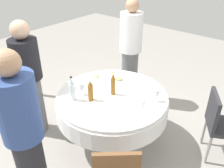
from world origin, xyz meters
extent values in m
plane|color=gray|center=(0.00, 0.00, 0.00)|extent=(10.00, 10.00, 0.00)
cylinder|color=white|center=(0.00, 0.00, 0.72)|extent=(1.33, 1.33, 0.04)
cylinder|color=white|center=(0.00, 0.00, 0.59)|extent=(1.36, 1.36, 0.22)
cylinder|color=slate|center=(0.00, 0.00, 0.24)|extent=(0.14, 0.14, 0.48)
cylinder|color=slate|center=(0.00, 0.00, 0.01)|extent=(0.56, 0.56, 0.03)
cylinder|color=silver|center=(-0.28, -0.37, 0.84)|extent=(0.07, 0.07, 0.21)
cone|color=silver|center=(-0.28, -0.37, 0.99)|extent=(0.06, 0.06, 0.09)
cylinder|color=black|center=(-0.28, -0.37, 1.04)|extent=(0.03, 0.03, 0.01)
cylinder|color=#8C5619|center=(0.00, 0.02, 0.85)|extent=(0.06, 0.06, 0.21)
cone|color=#8C5619|center=(0.00, 0.02, 0.99)|extent=(0.05, 0.05, 0.08)
cylinder|color=gold|center=(0.00, 0.02, 1.03)|extent=(0.03, 0.03, 0.01)
cylinder|color=#8C5619|center=(-0.12, -0.24, 0.84)|extent=(0.06, 0.06, 0.20)
cone|color=#8C5619|center=(-0.12, -0.24, 0.97)|extent=(0.06, 0.06, 0.06)
cylinder|color=silver|center=(-0.12, -0.24, 1.00)|extent=(0.02, 0.02, 0.01)
cylinder|color=white|center=(-0.28, -0.23, 0.74)|extent=(0.06, 0.06, 0.00)
cylinder|color=white|center=(-0.28, -0.23, 0.78)|extent=(0.01, 0.01, 0.08)
cylinder|color=white|center=(-0.28, -0.23, 0.86)|extent=(0.07, 0.07, 0.08)
cylinder|color=maroon|center=(-0.28, -0.23, 0.84)|extent=(0.06, 0.06, 0.03)
cylinder|color=white|center=(0.47, 0.22, 0.74)|extent=(0.06, 0.06, 0.00)
cylinder|color=white|center=(0.47, 0.22, 0.78)|extent=(0.01, 0.01, 0.08)
cylinder|color=white|center=(0.47, 0.22, 0.86)|extent=(0.06, 0.06, 0.07)
cylinder|color=gold|center=(0.47, 0.22, 0.84)|extent=(0.05, 0.05, 0.03)
cylinder|color=white|center=(-0.15, 0.32, 0.75)|extent=(0.23, 0.23, 0.02)
ellipsoid|color=#8C9E59|center=(-0.15, 0.32, 0.77)|extent=(0.10, 0.09, 0.02)
cylinder|color=white|center=(-0.43, 0.19, 0.75)|extent=(0.20, 0.20, 0.02)
ellipsoid|color=tan|center=(-0.43, 0.19, 0.77)|extent=(0.09, 0.08, 0.02)
cylinder|color=white|center=(0.29, 0.41, 0.75)|extent=(0.23, 0.23, 0.02)
cube|color=silver|center=(0.31, -0.30, 0.74)|extent=(0.18, 0.04, 0.00)
cube|color=white|center=(0.33, 0.04, 0.75)|extent=(0.20, 0.20, 0.02)
cylinder|color=slate|center=(-0.96, -0.49, 0.42)|extent=(0.26, 0.26, 0.84)
cylinder|color=black|center=(-0.96, -0.49, 1.10)|extent=(0.34, 0.34, 0.51)
sphere|color=#D8AD8C|center=(-0.96, -0.49, 1.47)|extent=(0.23, 0.23, 0.23)
cylinder|color=slate|center=(-0.45, 0.99, 0.44)|extent=(0.26, 0.26, 0.88)
cylinder|color=white|center=(-0.45, 0.99, 1.17)|extent=(0.34, 0.34, 0.59)
sphere|color=tan|center=(-0.45, 0.99, 1.56)|extent=(0.20, 0.20, 0.20)
cylinder|color=#334C8C|center=(-0.01, -1.16, 1.18)|extent=(0.34, 0.34, 0.58)
sphere|color=tan|center=(-0.01, -1.16, 1.58)|extent=(0.21, 0.21, 0.21)
cube|color=#2D2D33|center=(1.02, 0.58, 0.66)|extent=(0.23, 0.37, 0.42)
cylinder|color=gray|center=(1.11, 0.44, 0.21)|extent=(0.03, 0.03, 0.43)
cylinder|color=gray|center=(0.95, 0.73, 0.21)|extent=(0.03, 0.03, 0.43)
camera|label=1|loc=(1.55, -1.85, 2.30)|focal=38.29mm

